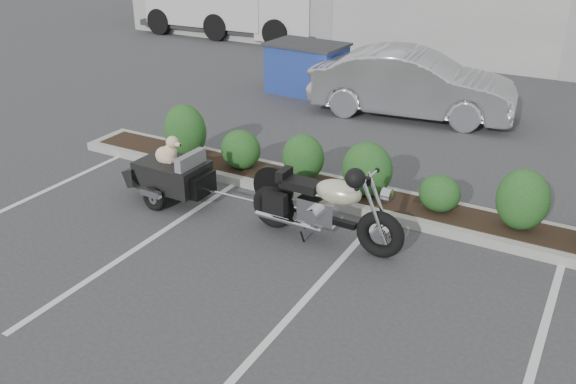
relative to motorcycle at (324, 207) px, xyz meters
The scene contains 6 objects.
ground 1.18m from the motorcycle, 135.54° to the right, with size 90.00×90.00×0.00m, color #38383A.
planter_kerb 1.57m from the motorcycle, 80.04° to the left, with size 12.00×1.00×0.15m, color #9E9E93.
motorcycle is the anchor object (origin of this frame).
pet_trailer 2.79m from the motorcycle, behind, with size 1.93×1.08×1.16m.
sedan 6.29m from the motorcycle, 97.45° to the left, with size 1.60×4.60×1.51m, color silver.
dumpster 7.77m from the motorcycle, 119.40° to the left, with size 2.03×1.45×1.28m.
Camera 1 is at (4.08, -6.31, 4.50)m, focal length 38.00 mm.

